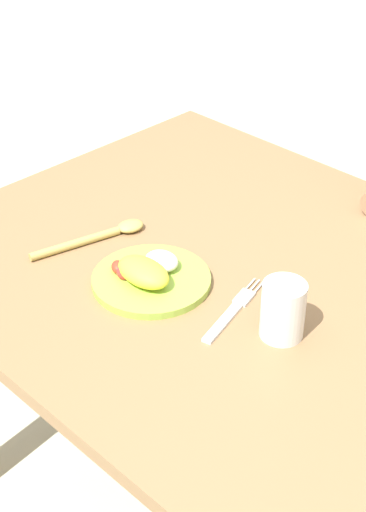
# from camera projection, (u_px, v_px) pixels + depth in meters

# --- Properties ---
(dining_table) EXTENTS (1.17, 0.89, 0.67)m
(dining_table) POSITION_uv_depth(u_px,v_px,m) (249.00, 331.00, 1.43)
(dining_table) COLOR olive
(dining_table) RESTS_ON ground_plane
(plate) EXTENTS (0.21, 0.21, 0.05)m
(plate) POSITION_uv_depth(u_px,v_px,m) (149.00, 276.00, 1.34)
(plate) COLOR #94BA43
(plate) RESTS_ON dining_table
(fork) EXTENTS (0.07, 0.19, 0.01)m
(fork) POSITION_uv_depth(u_px,v_px,m) (232.00, 312.00, 1.28)
(fork) COLOR silver
(fork) RESTS_ON dining_table
(spoon) EXTENTS (0.08, 0.23, 0.02)m
(spoon) POSITION_uv_depth(u_px,v_px,m) (102.00, 235.00, 1.46)
(spoon) COLOR tan
(spoon) RESTS_ON dining_table
(drinking_cup) EXTENTS (0.07, 0.07, 0.10)m
(drinking_cup) POSITION_uv_depth(u_px,v_px,m) (283.00, 310.00, 1.21)
(drinking_cup) COLOR silver
(drinking_cup) RESTS_ON dining_table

